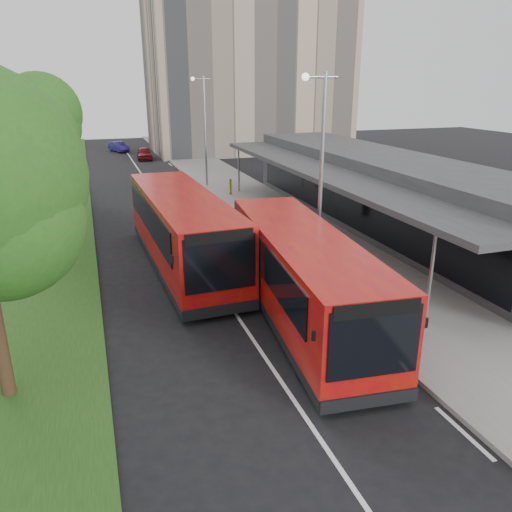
{
  "coord_description": "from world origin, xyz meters",
  "views": [
    {
      "loc": [
        -4.41,
        -15.62,
        7.81
      ],
      "look_at": [
        1.3,
        1.39,
        1.5
      ],
      "focal_mm": 35.0,
      "sensor_mm": 36.0,
      "label": 1
    }
  ],
  "objects": [
    {
      "name": "litter_bin",
      "position": [
        5.58,
        10.14,
        0.6
      ],
      "size": [
        0.58,
        0.58,
        0.9
      ],
      "primitive_type": "cylinder",
      "rotation": [
        0.0,
        0.0,
        0.18
      ],
      "color": "#3A2618",
      "rests_on": "pavement"
    },
    {
      "name": "lamp_post_far",
      "position": [
        4.12,
        22.0,
        4.72
      ],
      "size": [
        1.44,
        0.28,
        8.0
      ],
      "color": "#92949A",
      "rests_on": "pavement"
    },
    {
      "name": "lane_centre_line",
      "position": [
        0.0,
        15.0,
        0.01
      ],
      "size": [
        0.12,
        70.0,
        0.01
      ],
      "primitive_type": "cube",
      "color": "silver",
      "rests_on": "ground"
    },
    {
      "name": "pavement",
      "position": [
        6.0,
        20.0,
        0.07
      ],
      "size": [
        5.0,
        80.0,
        0.15
      ],
      "primitive_type": "cube",
      "color": "slate",
      "rests_on": "ground"
    },
    {
      "name": "office_block",
      "position": [
        14.0,
        42.0,
        9.0
      ],
      "size": [
        22.0,
        12.0,
        18.0
      ],
      "primitive_type": "cube",
      "color": "tan",
      "rests_on": "ground"
    },
    {
      "name": "lamp_post_near",
      "position": [
        4.12,
        2.0,
        4.72
      ],
      "size": [
        1.44,
        0.28,
        8.0
      ],
      "color": "#92949A",
      "rests_on": "pavement"
    },
    {
      "name": "bus_second",
      "position": [
        -0.82,
        5.08,
        1.67
      ],
      "size": [
        3.35,
        11.63,
        3.27
      ],
      "rotation": [
        0.0,
        0.0,
        0.04
      ],
      "color": "#A91A09",
      "rests_on": "ground"
    },
    {
      "name": "bollard",
      "position": [
        5.06,
        18.28,
        0.7
      ],
      "size": [
        0.2,
        0.2,
        1.11
      ],
      "primitive_type": "cylinder",
      "rotation": [
        0.0,
        0.0,
        0.13
      ],
      "color": "#FFED0D",
      "rests_on": "pavement"
    },
    {
      "name": "car_far",
      "position": [
        -0.82,
        45.27,
        0.57
      ],
      "size": [
        2.32,
        3.67,
        1.14
      ],
      "primitive_type": "imported",
      "rotation": [
        0.0,
        0.0,
        0.35
      ],
      "color": "navy",
      "rests_on": "ground"
    },
    {
      "name": "tree_mid",
      "position": [
        -7.01,
        9.05,
        4.99
      ],
      "size": [
        4.81,
        4.81,
        7.72
      ],
      "color": "#312113",
      "rests_on": "ground"
    },
    {
      "name": "ground",
      "position": [
        0.0,
        0.0,
        0.0
      ],
      "size": [
        120.0,
        120.0,
        0.0
      ],
      "primitive_type": "plane",
      "color": "black",
      "rests_on": "ground"
    },
    {
      "name": "bus_main",
      "position": [
        2.04,
        -1.31,
        1.58
      ],
      "size": [
        3.78,
        11.09,
        3.08
      ],
      "rotation": [
        0.0,
        0.0,
        -0.1
      ],
      "color": "#A91A09",
      "rests_on": "ground"
    },
    {
      "name": "station_building",
      "position": [
        10.86,
        8.0,
        2.04
      ],
      "size": [
        7.7,
        26.0,
        4.0
      ],
      "color": "#2E2E30",
      "rests_on": "ground"
    },
    {
      "name": "grass_verge",
      "position": [
        -7.0,
        20.0,
        0.05
      ],
      "size": [
        5.0,
        80.0,
        0.1
      ],
      "primitive_type": "cube",
      "color": "#204416",
      "rests_on": "ground"
    },
    {
      "name": "kerb_dashes",
      "position": [
        3.3,
        19.0,
        0.01
      ],
      "size": [
        0.12,
        56.0,
        0.01
      ],
      "color": "silver",
      "rests_on": "ground"
    },
    {
      "name": "tree_far",
      "position": [
        -7.01,
        21.05,
        5.44
      ],
      "size": [
        5.25,
        5.25,
        8.43
      ],
      "color": "#312113",
      "rests_on": "ground"
    },
    {
      "name": "car_near",
      "position": [
        1.34,
        38.28,
        0.63
      ],
      "size": [
        1.78,
        3.83,
        1.27
      ],
      "primitive_type": "imported",
      "rotation": [
        0.0,
        0.0,
        -0.08
      ],
      "color": "#5D0D12",
      "rests_on": "ground"
    }
  ]
}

